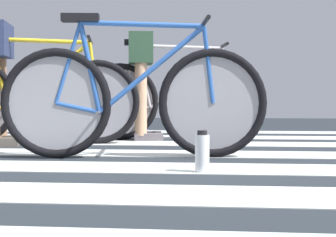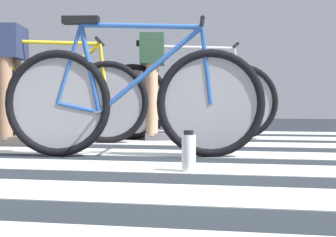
% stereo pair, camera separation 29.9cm
% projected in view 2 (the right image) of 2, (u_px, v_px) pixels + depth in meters
% --- Properties ---
extents(ground, '(18.00, 14.00, 0.02)m').
position_uv_depth(ground, '(149.00, 167.00, 2.97)').
color(ground, '#232A30').
extents(crosswalk_markings, '(5.48, 6.52, 0.00)m').
position_uv_depth(crosswalk_markings, '(148.00, 167.00, 2.86)').
color(crosswalk_markings, silver).
rests_on(crosswalk_markings, ground).
extents(bicycle_1_of_3, '(1.73, 0.52, 0.93)m').
position_uv_depth(bicycle_1_of_3, '(133.00, 99.00, 3.36)').
color(bicycle_1_of_3, black).
rests_on(bicycle_1_of_3, ground).
extents(bicycle_2_of_3, '(1.71, 0.56, 0.93)m').
position_uv_depth(bicycle_2_of_3, '(47.00, 99.00, 4.36)').
color(bicycle_2_of_3, black).
rests_on(bicycle_2_of_3, ground).
extents(cyclist_2_of_3, '(0.38, 0.45, 1.01)m').
position_uv_depth(cyclist_2_of_3, '(11.00, 68.00, 4.35)').
color(cyclist_2_of_3, '#A87A5B').
rests_on(cyclist_2_of_3, ground).
extents(bicycle_3_of_3, '(1.72, 0.54, 0.93)m').
position_uv_depth(bicycle_3_of_3, '(186.00, 99.00, 4.78)').
color(bicycle_3_of_3, black).
rests_on(bicycle_3_of_3, ground).
extents(cyclist_3_of_3, '(0.37, 0.44, 0.99)m').
position_uv_depth(cyclist_3_of_3, '(153.00, 72.00, 4.78)').
color(cyclist_3_of_3, tan).
rests_on(cyclist_3_of_3, ground).
extents(water_bottle, '(0.07, 0.07, 0.22)m').
position_uv_depth(water_bottle, '(189.00, 152.00, 2.68)').
color(water_bottle, white).
rests_on(water_bottle, ground).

